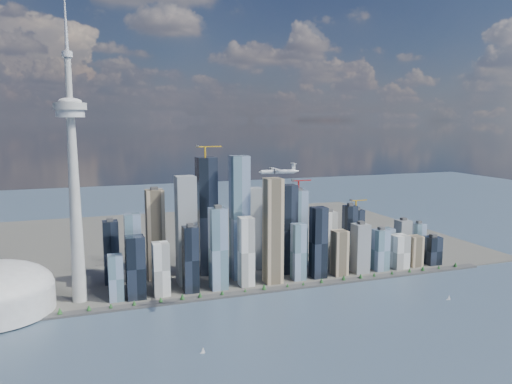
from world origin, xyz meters
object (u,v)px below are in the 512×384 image
object	(u,v)px
sailboat_east	(449,298)
sailboat_west	(203,351)
airplane	(279,171)
needle_tower	(73,175)

from	to	relation	value
sailboat_east	sailboat_west	bearing A→B (deg)	-152.93
sailboat_west	sailboat_east	bearing A→B (deg)	17.86
airplane	sailboat_east	bearing A→B (deg)	1.12
needle_tower	sailboat_east	world-z (taller)	needle_tower
needle_tower	sailboat_west	bearing A→B (deg)	-58.96
airplane	sailboat_east	world-z (taller)	airplane
needle_tower	sailboat_west	xyz separation A→B (m)	(164.88, -274.00, -232.54)
needle_tower	sailboat_east	xyz separation A→B (m)	(646.73, -216.71, -232.45)
needle_tower	airplane	world-z (taller)	needle_tower
needle_tower	sailboat_east	bearing A→B (deg)	-18.53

